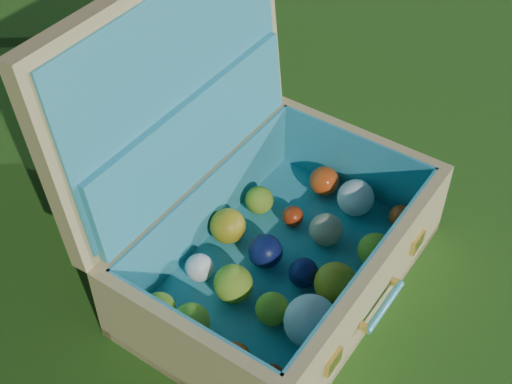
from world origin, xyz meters
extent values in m
plane|color=#215114|center=(0.00, 0.00, 0.00)|extent=(60.00, 60.00, 0.00)
cube|color=tan|center=(0.12, -0.05, 0.01)|extent=(0.79, 0.63, 0.03)
cube|color=tan|center=(0.18, -0.26, 0.10)|extent=(0.67, 0.21, 0.21)
cube|color=tan|center=(0.06, 0.16, 0.10)|extent=(0.67, 0.21, 0.21)
cube|color=tan|center=(-0.20, -0.14, 0.10)|extent=(0.14, 0.40, 0.21)
cube|color=tan|center=(0.44, 0.04, 0.10)|extent=(0.14, 0.40, 0.21)
cube|color=teal|center=(0.12, -0.05, 0.03)|extent=(0.73, 0.57, 0.01)
cube|color=teal|center=(0.18, -0.24, 0.12)|extent=(0.62, 0.18, 0.18)
cube|color=teal|center=(0.07, 0.14, 0.12)|extent=(0.62, 0.18, 0.18)
cube|color=teal|center=(-0.18, -0.14, 0.12)|extent=(0.12, 0.39, 0.18)
cube|color=teal|center=(0.42, 0.04, 0.12)|extent=(0.12, 0.39, 0.18)
cube|color=tan|center=(0.05, 0.21, 0.43)|extent=(0.69, 0.28, 0.46)
cube|color=teal|center=(0.05, 0.19, 0.44)|extent=(0.63, 0.22, 0.41)
cube|color=teal|center=(0.06, 0.17, 0.31)|extent=(0.60, 0.21, 0.19)
cube|color=#F2C659|center=(0.01, -0.33, 0.10)|extent=(0.05, 0.02, 0.04)
cube|color=#F2C659|center=(0.36, -0.22, 0.10)|extent=(0.05, 0.02, 0.04)
cylinder|color=teal|center=(0.19, -0.29, 0.09)|extent=(0.15, 0.06, 0.02)
cube|color=#F2C659|center=(0.12, -0.30, 0.09)|extent=(0.02, 0.02, 0.01)
cube|color=#F2C659|center=(0.25, -0.26, 0.09)|extent=(0.02, 0.02, 0.01)
sphere|color=#B02E0E|center=(-0.09, -0.26, 0.06)|extent=(0.06, 0.06, 0.06)
sphere|color=white|center=(0.05, -0.22, 0.09)|extent=(0.11, 0.11, 0.11)
sphere|color=#AC8F17|center=(0.16, -0.18, 0.08)|extent=(0.09, 0.09, 0.09)
sphere|color=#96BA2D|center=(0.30, -0.17, 0.07)|extent=(0.08, 0.08, 0.08)
sphere|color=#E54713|center=(0.43, -0.12, 0.06)|extent=(0.06, 0.06, 0.06)
sphere|color=#E54713|center=(-0.12, -0.18, 0.07)|extent=(0.07, 0.07, 0.07)
sphere|color=#96BA2D|center=(0.02, -0.14, 0.07)|extent=(0.07, 0.07, 0.07)
sphere|color=#0E1647|center=(0.13, -0.11, 0.07)|extent=(0.07, 0.07, 0.07)
sphere|color=#CBBA8F|center=(0.25, -0.05, 0.07)|extent=(0.08, 0.08, 0.08)
sphere|color=white|center=(0.38, -0.02, 0.08)|extent=(0.09, 0.09, 0.09)
sphere|color=#96BA2D|center=(-0.13, -0.06, 0.07)|extent=(0.08, 0.08, 0.08)
sphere|color=#96BA2D|center=(-0.01, -0.04, 0.07)|extent=(0.08, 0.08, 0.08)
sphere|color=#0E1647|center=(0.10, -0.01, 0.07)|extent=(0.08, 0.08, 0.08)
sphere|color=#B02E0E|center=(0.23, 0.04, 0.06)|extent=(0.05, 0.05, 0.05)
sphere|color=#E54713|center=(0.36, 0.07, 0.07)|extent=(0.07, 0.07, 0.07)
sphere|color=#96BA2D|center=(-0.17, 0.01, 0.07)|extent=(0.07, 0.07, 0.07)
sphere|color=white|center=(-0.03, 0.05, 0.06)|extent=(0.06, 0.06, 0.06)
sphere|color=#AC8F17|center=(0.09, 0.10, 0.07)|extent=(0.08, 0.08, 0.08)
sphere|color=#96BA2D|center=(0.20, 0.13, 0.07)|extent=(0.07, 0.07, 0.07)
camera|label=1|loc=(-0.58, -0.80, 1.28)|focal=50.00mm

